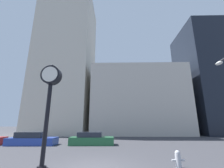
% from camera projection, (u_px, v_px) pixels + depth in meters
% --- Properties ---
extents(ground_plane, '(200.00, 200.00, 0.00)m').
position_uv_depth(ground_plane, '(94.00, 168.00, 7.49)').
color(ground_plane, '#38383D').
extents(building_tall_tower, '(11.35, 12.00, 31.86)m').
position_uv_depth(building_tall_tower, '(67.00, 62.00, 34.97)').
color(building_tall_tower, beige).
rests_on(building_tall_tower, ground_plane).
extents(building_storefront_row, '(18.44, 12.00, 13.27)m').
position_uv_depth(building_storefront_row, '(137.00, 102.00, 32.26)').
color(building_storefront_row, beige).
rests_on(building_storefront_row, ground_plane).
extents(building_glass_modern, '(11.47, 12.00, 23.46)m').
position_uv_depth(building_glass_modern, '(211.00, 79.00, 33.21)').
color(building_glass_modern, black).
rests_on(building_glass_modern, ground_plane).
extents(street_clock, '(1.01, 0.63, 5.28)m').
position_uv_depth(street_clock, '(50.00, 93.00, 7.84)').
color(street_clock, black).
rests_on(street_clock, ground_plane).
extents(car_blue, '(4.85, 2.03, 1.30)m').
position_uv_depth(car_blue, '(32.00, 139.00, 15.45)').
color(car_blue, '#28429E').
rests_on(car_blue, ground_plane).
extents(car_green, '(4.56, 1.97, 1.28)m').
position_uv_depth(car_green, '(92.00, 139.00, 15.57)').
color(car_green, '#236038').
rests_on(car_green, ground_plane).
extents(fire_hydrant_near, '(0.63, 0.27, 0.82)m').
position_uv_depth(fire_hydrant_near, '(178.00, 159.00, 7.52)').
color(fire_hydrant_near, '#B7B7BC').
rests_on(fire_hydrant_near, ground_plane).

